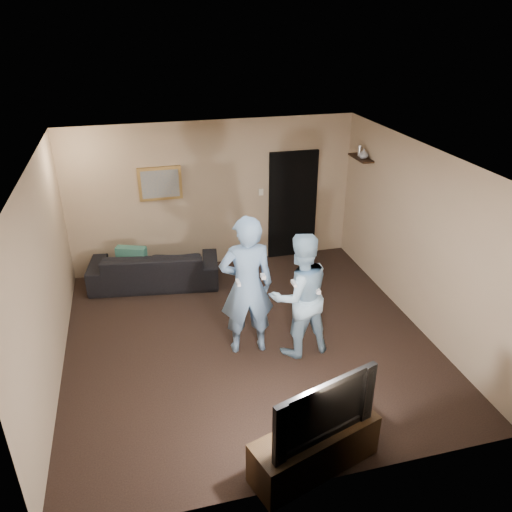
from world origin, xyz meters
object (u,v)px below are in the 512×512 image
object	(u,v)px
tv_console	(315,449)
television	(318,405)
sofa	(154,267)
wii_player_right	(300,295)
wii_player_left	(247,286)

from	to	relation	value
tv_console	television	xyz separation A→B (m)	(-0.00, 0.00, 0.58)
sofa	television	world-z (taller)	television
television	wii_player_right	world-z (taller)	wii_player_right
wii_player_left	sofa	bearing A→B (deg)	116.80
wii_player_right	television	bearing A→B (deg)	-103.81
wii_player_left	television	bearing A→B (deg)	-84.94
wii_player_right	sofa	bearing A→B (deg)	126.40
television	wii_player_right	distance (m)	1.96
television	sofa	bearing A→B (deg)	88.98
television	wii_player_left	distance (m)	2.13
sofa	wii_player_right	world-z (taller)	wii_player_right
sofa	wii_player_right	distance (m)	2.99
television	wii_player_right	bearing A→B (deg)	58.54
tv_console	sofa	bearing A→B (deg)	88.98
wii_player_left	wii_player_right	world-z (taller)	wii_player_left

